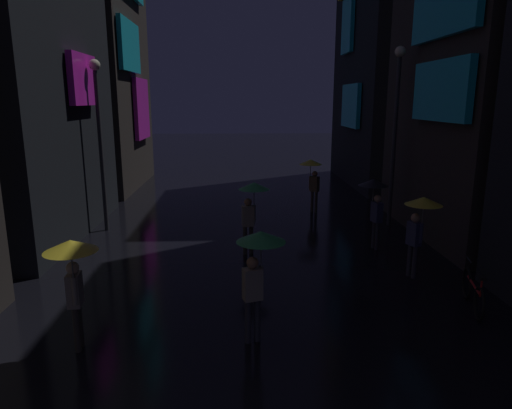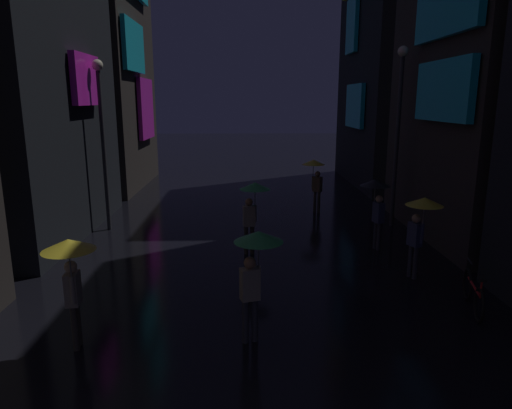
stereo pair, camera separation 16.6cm
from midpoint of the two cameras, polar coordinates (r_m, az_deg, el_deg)
name	(u,v)px [view 1 (the left image)]	position (r m, az deg, el deg)	size (l,w,h in m)	color
building_left_mid	(4,14)	(16.85, -29.28, 20.09)	(4.25, 8.01, 13.92)	black
building_left_far	(93,50)	(25.00, -19.85, 17.70)	(4.25, 7.59, 13.60)	#2D2826
building_right_far	(393,12)	(25.93, 16.51, 22.03)	(4.25, 8.53, 17.44)	black
pedestrian_foreground_left_black	(375,194)	(14.02, 14.27, 1.25)	(0.90, 0.90, 2.12)	#2D2D38
pedestrian_foreground_right_yellow	(312,171)	(18.24, 6.74, 4.20)	(0.90, 0.90, 2.12)	#38332D
pedestrian_far_right_green	(258,256)	(8.28, -0.29, -6.41)	(0.90, 0.90, 2.12)	#2D2D38
pedestrian_near_crossing_green	(252,198)	(13.07, -0.86, 0.82)	(0.90, 0.90, 2.12)	#38332D
pedestrian_midstreet_centre_yellow	(420,214)	(11.87, 19.49, -1.18)	(0.90, 0.90, 2.12)	#2D2D38
pedestrian_midstreet_left_yellow	(72,264)	(8.51, -22.52, -6.91)	(0.90, 0.90, 2.12)	#38332D
bicycle_parked_at_storefront	(473,292)	(10.99, 25.10, -9.85)	(0.51, 1.78, 0.96)	black
streetlamp_right_far	(396,118)	(16.59, 16.79, 10.28)	(0.36, 0.36, 6.16)	#2D2D33
streetlamp_left_far	(99,127)	(16.15, -19.29, 9.14)	(0.36, 0.36, 5.69)	#2D2D33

